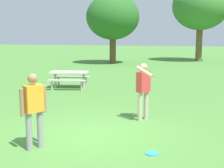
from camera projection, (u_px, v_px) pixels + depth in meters
ground_plane at (92, 134)px, 7.67m from camera, size 120.00×120.00×0.00m
person_thrower at (34, 106)px, 6.51m from camera, size 0.39×0.52×1.64m
person_catcher at (144, 87)px, 8.77m from camera, size 0.55×0.82×1.64m
frisbee at (152, 153)px, 6.36m from camera, size 0.26×0.26×0.03m
picnic_table_near at (69, 76)px, 14.10m from camera, size 1.92×1.70×0.77m
tree_tall_left at (113, 17)px, 25.55m from camera, size 4.42×4.42×5.76m
tree_broad_center at (201, 6)px, 27.69m from camera, size 5.05×5.05×7.12m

